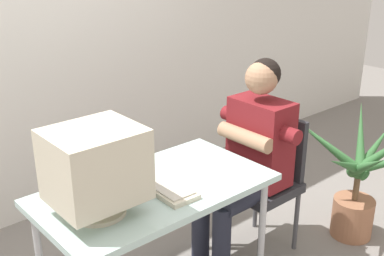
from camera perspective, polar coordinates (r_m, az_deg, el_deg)
name	(u,v)px	position (r m, az deg, el deg)	size (l,w,h in m)	color
wall_back	(64,3)	(3.51, -14.90, 14.19)	(8.00, 0.10, 3.00)	silver
desk	(156,197)	(2.45, -4.34, -8.21)	(1.17, 0.65, 0.75)	#B7B7BC
crt_monitor	(96,166)	(2.12, -11.32, -4.44)	(0.40, 0.34, 0.40)	beige
keyboard	(160,184)	(2.40, -3.82, -6.65)	(0.17, 0.45, 0.03)	beige
office_chair	(267,175)	(3.09, 8.88, -5.55)	(0.41, 0.41, 0.88)	#4C4C51
person_seated	(248,157)	(2.88, 6.64, -3.41)	(0.69, 0.57, 1.27)	maroon
potted_plant	(357,182)	(3.37, 19.02, -6.07)	(0.90, 0.88, 0.90)	#9E6647
desk_mug	(135,162)	(2.59, -6.75, -3.97)	(0.08, 0.09, 0.08)	black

